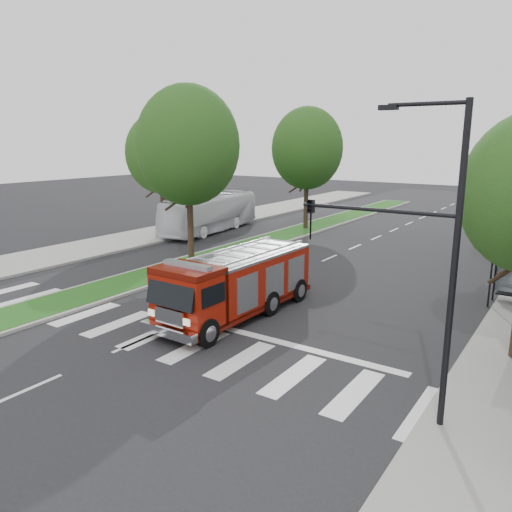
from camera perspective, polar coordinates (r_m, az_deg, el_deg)
The scene contains 9 objects.
ground at distance 21.34m, azimuth -5.80°, elevation -6.42°, with size 140.00×140.00×0.00m, color black.
sidewalk_left at distance 38.05m, azimuth -13.09°, elevation 2.09°, with size 5.00×80.00×0.15m, color gray.
median at distance 39.05m, azimuth 4.27°, elevation 2.67°, with size 3.00×50.00×0.15m.
tree_median_near at distance 28.59m, azimuth -7.78°, elevation 12.38°, with size 5.80×5.80×10.16m.
tree_median_far at distance 40.17m, azimuth 5.87°, elevation 12.13°, with size 5.60×5.60×9.72m.
tree_left_mid at distance 38.45m, azimuth -10.83°, elevation 11.44°, with size 5.20×5.20×9.16m.
streetlight_right_near at distance 12.61m, azimuth 17.96°, elevation 1.35°, with size 4.08×0.22×8.00m.
fire_engine at distance 20.44m, azimuth -2.21°, elevation -3.23°, with size 2.69×8.23×2.83m.
city_bus at distance 39.89m, azimuth -5.24°, elevation 4.95°, with size 2.53×10.80×3.01m, color silver.
Camera 1 is at (12.93, -15.42, 7.09)m, focal length 35.00 mm.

